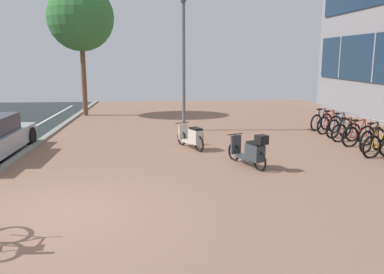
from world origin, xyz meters
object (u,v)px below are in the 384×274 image
at_px(bicycle_rack_03, 373,140).
at_px(bicycle_rack_04, 358,136).
at_px(bicycle_rack_06, 339,128).
at_px(lamp_post, 184,58).
at_px(bicycle_rack_05, 346,132).
at_px(street_tree, 81,18).
at_px(scooter_near, 192,137).
at_px(bicycle_rack_07, 329,125).
at_px(scooter_mid, 251,151).
at_px(bicycle_rack_02, 380,145).
at_px(bicycle_rack_08, 321,122).

relative_size(bicycle_rack_03, bicycle_rack_04, 0.94).
height_order(bicycle_rack_06, lamp_post, lamp_post).
bearing_deg(bicycle_rack_05, street_tree, 145.13).
distance_m(bicycle_rack_03, scooter_near, 5.86).
height_order(bicycle_rack_07, lamp_post, lamp_post).
relative_size(bicycle_rack_03, street_tree, 0.20).
bearing_deg(bicycle_rack_03, bicycle_rack_06, 91.85).
bearing_deg(bicycle_rack_05, scooter_mid, -143.39).
height_order(bicycle_rack_06, street_tree, street_tree).
distance_m(bicycle_rack_02, bicycle_rack_06, 3.08).
height_order(bicycle_rack_04, scooter_near, bicycle_rack_04).
bearing_deg(scooter_near, bicycle_rack_02, -15.26).
xyz_separation_m(bicycle_rack_02, bicycle_rack_07, (0.06, 3.85, -0.00)).
distance_m(bicycle_rack_02, scooter_mid, 4.26).
bearing_deg(bicycle_rack_03, lamp_post, 144.53).
xyz_separation_m(scooter_mid, lamp_post, (-1.52, 5.78, 2.51)).
relative_size(scooter_mid, street_tree, 0.25).
bearing_deg(street_tree, bicycle_rack_07, -28.79).
xyz_separation_m(bicycle_rack_04, lamp_post, (-5.80, 3.43, 2.61)).
height_order(bicycle_rack_07, scooter_mid, scooter_mid).
height_order(bicycle_rack_02, street_tree, street_tree).
relative_size(bicycle_rack_02, bicycle_rack_06, 1.02).
relative_size(bicycle_rack_03, bicycle_rack_06, 0.98).
height_order(bicycle_rack_02, lamp_post, lamp_post).
height_order(bicycle_rack_07, street_tree, street_tree).
relative_size(bicycle_rack_05, bicycle_rack_07, 0.98).
bearing_deg(bicycle_rack_03, bicycle_rack_04, 96.54).
distance_m(bicycle_rack_02, bicycle_rack_04, 1.54).
height_order(bicycle_rack_06, bicycle_rack_08, bicycle_rack_06).
bearing_deg(bicycle_rack_04, bicycle_rack_08, 91.18).
height_order(bicycle_rack_03, bicycle_rack_06, bicycle_rack_03).
distance_m(bicycle_rack_02, bicycle_rack_05, 2.31).
height_order(scooter_mid, lamp_post, lamp_post).
relative_size(bicycle_rack_02, bicycle_rack_03, 1.04).
relative_size(bicycle_rack_04, bicycle_rack_06, 1.05).
distance_m(bicycle_rack_04, bicycle_rack_05, 0.77).
height_order(bicycle_rack_04, bicycle_rack_06, bicycle_rack_06).
bearing_deg(bicycle_rack_07, scooter_near, -157.83).
relative_size(bicycle_rack_05, bicycle_rack_08, 1.05).
distance_m(bicycle_rack_06, street_tree, 13.36).
bearing_deg(bicycle_rack_03, bicycle_rack_07, 92.44).
bearing_deg(scooter_mid, bicycle_rack_06, 42.17).
xyz_separation_m(scooter_near, scooter_mid, (1.44, -2.34, 0.05)).
bearing_deg(bicycle_rack_03, bicycle_rack_08, 92.26).
xyz_separation_m(bicycle_rack_04, scooter_mid, (-4.28, -2.35, 0.10)).
height_order(bicycle_rack_04, street_tree, street_tree).
distance_m(bicycle_rack_02, bicycle_rack_03, 0.79).
distance_m(bicycle_rack_04, lamp_post, 7.23).
bearing_deg(bicycle_rack_06, bicycle_rack_07, 94.19).
distance_m(bicycle_rack_05, scooter_mid, 5.23).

